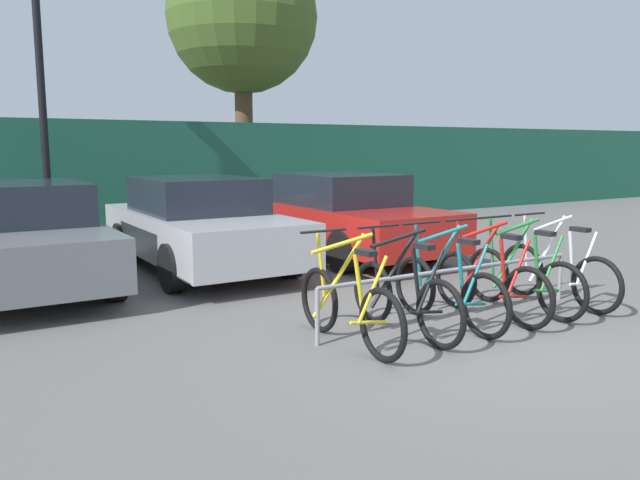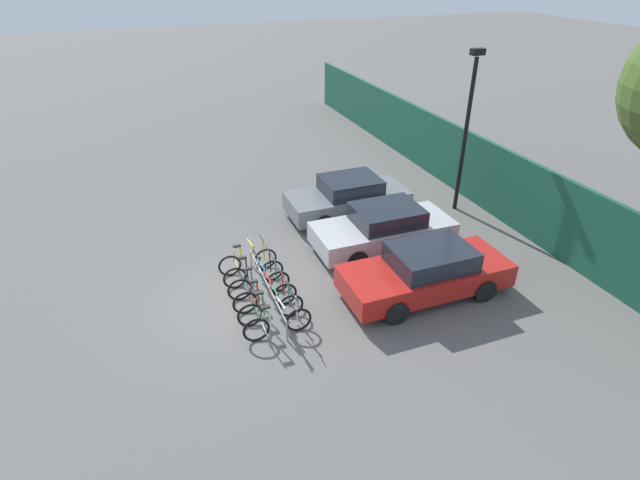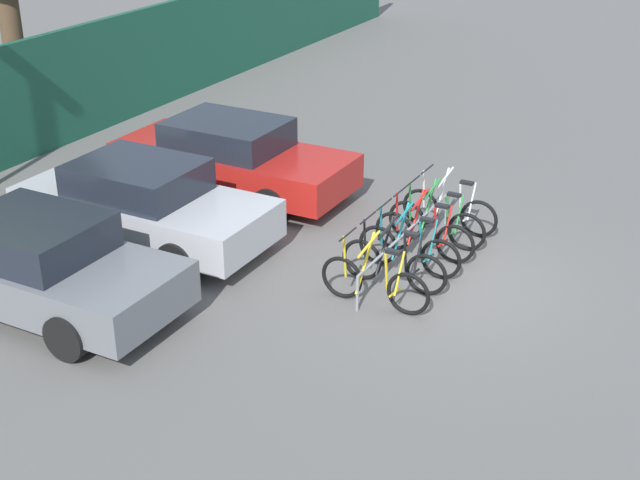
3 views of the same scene
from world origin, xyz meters
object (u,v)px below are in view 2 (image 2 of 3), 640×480
Objects in this scene: car_red at (426,271)px; car_grey at (348,197)px; bicycle_teal at (259,284)px; bike_rack at (267,285)px; bicycle_green at (271,309)px; bicycle_black at (254,273)px; lamp_post at (467,125)px; bicycle_white at (278,323)px; bicycle_yellow at (248,261)px; car_silver at (384,228)px; bicycle_red at (265,297)px.

car_grey is at bearing -179.13° from car_red.
bike_rack is at bearing 29.71° from bicycle_teal.
bicycle_green is at bearing -1.93° from bicycle_teal.
car_grey is at bearing 128.85° from bicycle_teal.
bicycle_black is 1.71m from bicycle_green.
car_grey is 0.76× the size of lamp_post.
bicycle_teal is at bearing -148.36° from bike_rack.
bike_rack is at bearing -69.51° from lamp_post.
bicycle_black is at bearing -176.53° from bicycle_white.
bicycle_yellow is 1.00× the size of bicycle_black.
car_red is (-0.28, 4.20, 0.31)m from bicycle_white.
bike_rack is at bearing 7.77° from bicycle_black.
bicycle_black is (0.67, 0.00, 0.00)m from bicycle_yellow.
bicycle_black is at bearing -54.17° from car_grey.
car_grey is (-3.80, 3.98, 0.21)m from bike_rack.
car_grey is (-2.98, 4.13, 0.31)m from bicycle_black.
car_grey is at bearing -177.19° from car_silver.
bicycle_teal is at bearing -49.22° from car_grey.
bicycle_teal is 1.00× the size of bicycle_white.
bicycle_white reaches higher than bike_rack.
car_silver reaches higher than bicycle_teal.
bicycle_green is at bearing -41.33° from car_grey.
bicycle_white is (1.73, 0.00, 0.00)m from bicycle_teal.
bicycle_green is at bearing -94.26° from car_red.
car_silver is at bearing 178.99° from car_red.
bicycle_black is 0.40× the size of car_silver.
bicycle_red is at bearing -101.27° from car_red.
bicycle_yellow is 1.00× the size of bicycle_red.
car_silver is (0.14, 4.25, 0.31)m from bicycle_yellow.
bicycle_teal is at bearing 3.33° from bicycle_yellow.
lamp_post is at bearing 137.60° from car_red.
bike_rack is 1.50m from bicycle_yellow.
bicycle_yellow is (-1.49, -0.15, -0.11)m from bike_rack.
bicycle_white is at bearing -56.29° from car_silver.
bicycle_white is at bearing -86.16° from car_red.
bicycle_yellow is at bearing 178.07° from bicycle_teal.
bicycle_red and bicycle_green have the same top height.
bicycle_green is at bearing -176.53° from bicycle_white.
bike_rack is at bearing 177.77° from bicycle_white.
car_grey reaches higher than bicycle_red.
car_silver is 4.70m from lamp_post.
car_grey and car_silver have the same top height.
bike_rack is 2.06× the size of bicycle_teal.
bicycle_white is (1.12, 0.00, 0.00)m from bicycle_red.
bicycle_green is 0.60m from bicycle_white.
bicycle_black is 1.00× the size of bicycle_white.
bicycle_teal is (-0.24, -0.15, -0.11)m from bike_rack.
lamp_post reaches higher than bicycle_yellow.
bicycle_black is at bearing -82.96° from car_silver.
car_red is at bearing 73.44° from bike_rack.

